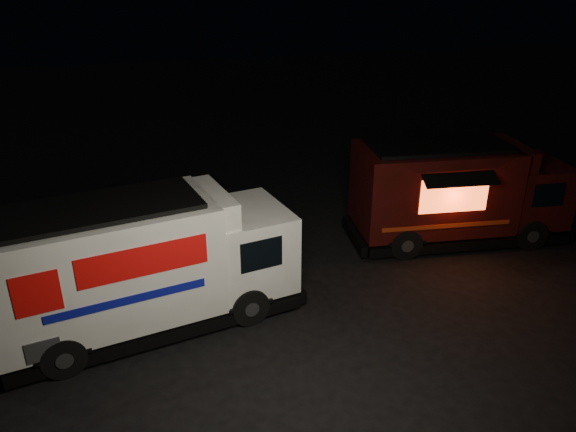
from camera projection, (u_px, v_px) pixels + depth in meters
The scene contains 3 objects.
ground at pixel (286, 313), 13.70m from camera, with size 80.00×80.00×0.00m, color black.
white_truck at pixel (149, 263), 12.72m from camera, with size 7.02×2.39×3.18m, color white, non-canonical shape.
red_truck at pixel (460, 191), 16.86m from camera, with size 6.60×2.43×3.07m, color #3B0A0D, non-canonical shape.
Camera 1 is at (-3.06, -11.09, 7.80)m, focal length 35.00 mm.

